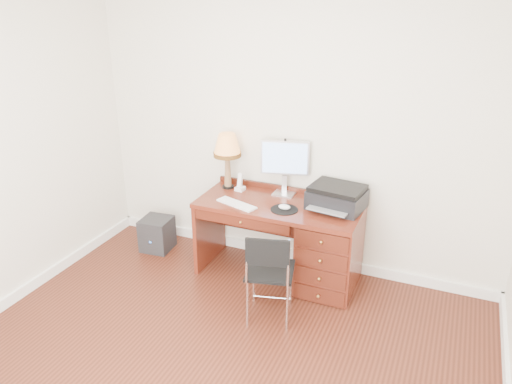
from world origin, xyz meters
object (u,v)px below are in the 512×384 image
at_px(desk, 312,243).
at_px(phone, 240,185).
at_px(leg_lamp, 227,149).
at_px(chair, 267,268).
at_px(printer, 337,197).
at_px(equipment_box, 157,234).
at_px(monitor, 285,161).

distance_m(desk, phone, 0.88).
bearing_deg(leg_lamp, chair, -48.43).
bearing_deg(leg_lamp, phone, -9.27).
bearing_deg(printer, desk, -140.78).
xyz_separation_m(leg_lamp, chair, (0.76, -0.86, -0.66)).
relative_size(chair, equipment_box, 2.34).
xyz_separation_m(phone, equipment_box, (-0.90, -0.16, -0.63)).
bearing_deg(monitor, desk, -48.71).
distance_m(desk, printer, 0.49).
xyz_separation_m(monitor, chair, (0.19, -0.93, -0.59)).
bearing_deg(equipment_box, desk, -4.23).
distance_m(desk, chair, 0.71).
relative_size(desk, chair, 1.84).
distance_m(leg_lamp, phone, 0.38).
distance_m(monitor, phone, 0.52).
distance_m(leg_lamp, equipment_box, 1.25).
distance_m(printer, equipment_box, 1.98).
bearing_deg(printer, phone, -174.10).
xyz_separation_m(chair, equipment_box, (-1.51, 0.67, -0.32)).
bearing_deg(leg_lamp, printer, -2.90).
bearing_deg(chair, leg_lamp, 117.32).
relative_size(printer, phone, 2.97).
height_order(monitor, printer, monitor).
bearing_deg(chair, monitor, 87.49).
xyz_separation_m(monitor, leg_lamp, (-0.57, -0.07, 0.07)).
relative_size(leg_lamp, phone, 3.14).
xyz_separation_m(monitor, phone, (-0.43, -0.10, -0.28)).
bearing_deg(printer, leg_lamp, -175.04).
distance_m(printer, leg_lamp, 1.15).
xyz_separation_m(desk, monitor, (-0.36, 0.24, 0.67)).
distance_m(chair, equipment_box, 1.69).
xyz_separation_m(desk, phone, (-0.78, 0.14, 0.39)).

